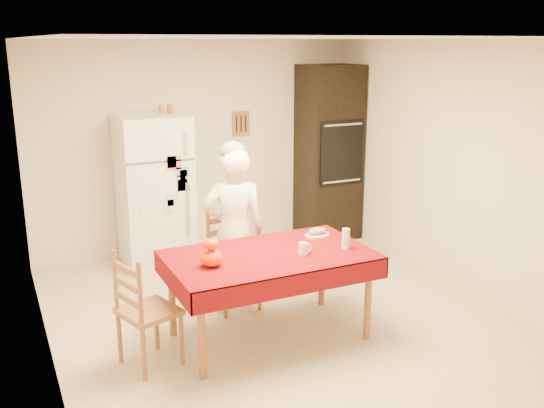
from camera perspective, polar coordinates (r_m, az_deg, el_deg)
floor at (r=5.72m, az=0.80°, el=-10.54°), size 4.50×4.50×0.00m
room_shell at (r=5.23m, az=0.86°, el=5.69°), size 4.02×4.52×2.51m
refrigerator at (r=6.90m, az=-10.99°, el=1.18°), size 0.75×0.74×1.70m
oven_cabinet at (r=7.76m, az=5.37°, el=4.81°), size 0.70×0.62×2.20m
dining_table at (r=5.09m, az=-0.26°, el=-5.43°), size 1.70×1.00×0.76m
chair_far at (r=5.78m, az=-3.89°, el=-4.87°), size 0.45×0.43×0.95m
chair_left at (r=4.81m, az=-12.20°, el=-9.45°), size 0.51×0.52×0.95m
seated_woman at (r=5.58m, az=-3.58°, el=-2.62°), size 0.65×0.52×1.56m
coffee_mug at (r=5.04m, az=2.95°, el=-4.20°), size 0.08×0.08×0.10m
pumpkin_lower at (r=4.79m, az=-5.72°, el=-5.06°), size 0.18×0.18×0.14m
pumpkin_upper at (r=4.76m, az=-5.76°, el=-3.76°), size 0.12×0.12×0.09m
wine_glass at (r=5.20m, az=6.96°, el=-3.25°), size 0.07×0.07×0.18m
bread_plate at (r=5.52m, az=4.29°, el=-2.94°), size 0.24×0.24×0.02m
bread_loaf at (r=5.51m, az=4.29°, el=-2.54°), size 0.18×0.10×0.06m
spice_jar_left at (r=6.83m, az=-10.41°, el=8.74°), size 0.05×0.05×0.10m
spice_jar_mid at (r=6.85m, az=-9.64°, el=8.80°), size 0.05×0.05×0.10m
spice_jar_right at (r=6.86m, az=-9.48°, el=8.81°), size 0.05×0.05×0.10m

